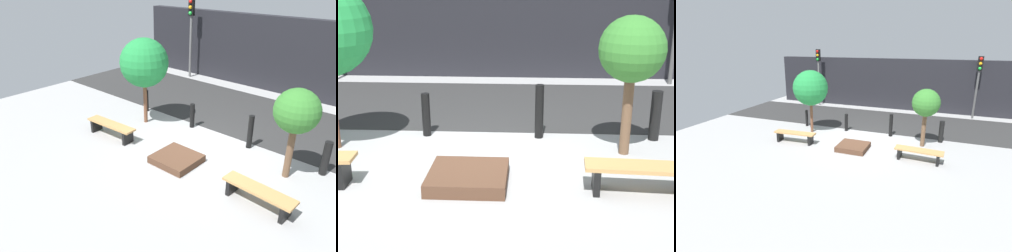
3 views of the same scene
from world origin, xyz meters
The scene contains 13 objects.
ground_plane centered at (0.00, 0.00, 0.00)m, with size 18.00×18.00×0.00m, color #989898.
road_strip centered at (0.00, 3.54, 0.01)m, with size 18.00×4.22×0.01m, color #2C2C2C.
building_facade centered at (0.00, 6.82, 1.63)m, with size 16.20×0.50×3.25m, color black.
bench_left centered at (-2.64, -1.17, 0.35)m, with size 1.87×0.53×0.48m.
bench_right centered at (2.64, -1.17, 0.32)m, with size 1.78×0.56×0.45m.
planter_bed centered at (0.00, -0.97, 0.10)m, with size 1.21×1.17×0.21m, color #503424.
tree_behind_left_bench centered at (-2.64, 0.42, 2.17)m, with size 1.66×1.66×3.01m.
tree_behind_right_bench centered at (2.64, 0.42, 1.85)m, with size 1.13×1.13×2.45m.
bollard_far_left centered at (-3.34, 1.18, 0.43)m, with size 0.14×0.14×0.86m, color black.
bollard_left centered at (-1.11, 1.18, 0.43)m, with size 0.16×0.16×0.86m, color black.
bollard_center centered at (1.11, 1.18, 0.53)m, with size 0.17×0.17×1.07m, color black.
bollard_right centered at (3.34, 1.18, 0.49)m, with size 0.20×0.20×0.97m, color black.
traffic_light_west centered at (-4.96, 5.93, 2.62)m, with size 0.28×0.27×3.81m.
Camera 1 is at (5.16, -7.16, 4.95)m, focal length 35.00 mm.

